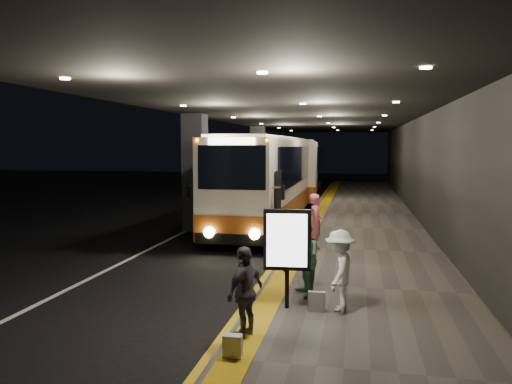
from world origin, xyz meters
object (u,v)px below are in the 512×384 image
(bag_polka, at_px, (317,301))
(info_sign, at_px, (287,242))
(passenger_waiting_grey, at_px, (245,292))
(stanchion_post, at_px, (285,250))
(coach_second, at_px, (298,172))
(passenger_boarding, at_px, (316,222))
(passenger_waiting_green, at_px, (304,258))
(coach_main, at_px, (266,185))
(bag_plain, at_px, (233,346))
(passenger_waiting_white, at_px, (340,270))

(bag_polka, bearing_deg, info_sign, 172.99)
(passenger_waiting_grey, height_order, stanchion_post, passenger_waiting_grey)
(coach_second, height_order, passenger_boarding, coach_second)
(stanchion_post, bearing_deg, passenger_boarding, 79.21)
(info_sign, bearing_deg, bag_polka, -12.52)
(passenger_boarding, xyz_separation_m, stanchion_post, (-0.52, -2.74, -0.28))
(bag_polka, bearing_deg, stanchion_post, 110.10)
(coach_second, xyz_separation_m, passenger_waiting_green, (2.48, -20.02, -0.71))
(passenger_boarding, height_order, passenger_waiting_grey, passenger_boarding)
(passenger_waiting_grey, bearing_deg, coach_main, -147.87)
(coach_main, height_order, passenger_waiting_grey, coach_main)
(coach_main, distance_m, stanchion_post, 7.86)
(bag_plain, bearing_deg, passenger_boarding, 85.95)
(bag_plain, relative_size, info_sign, 0.18)
(coach_second, relative_size, passenger_waiting_grey, 7.50)
(coach_second, distance_m, passenger_waiting_white, 21.00)
(coach_main, bearing_deg, passenger_waiting_green, -74.68)
(bag_polka, bearing_deg, passenger_waiting_grey, -124.92)
(bag_polka, distance_m, bag_plain, 2.52)
(coach_main, distance_m, passenger_waiting_white, 10.67)
(coach_main, height_order, passenger_boarding, coach_main)
(coach_main, distance_m, bag_polka, 10.77)
(bag_polka, bearing_deg, coach_second, 97.69)
(passenger_waiting_white, distance_m, bag_polka, 0.72)
(passenger_waiting_grey, bearing_deg, bag_polka, 168.36)
(coach_main, height_order, passenger_waiting_white, coach_main)
(passenger_boarding, xyz_separation_m, info_sign, (-0.09, -5.39, 0.44))
(passenger_waiting_green, bearing_deg, passenger_waiting_white, 24.31)
(coach_second, height_order, passenger_waiting_green, coach_second)
(passenger_waiting_grey, relative_size, bag_plain, 4.31)
(coach_main, xyz_separation_m, bag_plain, (1.83, -12.60, -1.34))
(passenger_boarding, bearing_deg, coach_second, 4.04)
(bag_plain, bearing_deg, info_sign, 79.10)
(coach_second, height_order, bag_plain, coach_second)
(passenger_boarding, distance_m, stanchion_post, 2.80)
(passenger_waiting_green, xyz_separation_m, passenger_waiting_white, (0.75, -0.71, -0.03))
(passenger_waiting_green, distance_m, stanchion_post, 1.97)
(passenger_boarding, relative_size, bag_plain, 4.89)
(passenger_waiting_grey, relative_size, stanchion_post, 1.32)
(passenger_boarding, relative_size, passenger_waiting_green, 1.06)
(passenger_waiting_green, relative_size, info_sign, 0.84)
(coach_main, bearing_deg, passenger_waiting_white, -71.75)
(passenger_waiting_green, relative_size, passenger_waiting_white, 1.04)
(passenger_boarding, relative_size, passenger_waiting_white, 1.10)
(passenger_waiting_white, relative_size, stanchion_post, 1.35)
(coach_main, bearing_deg, info_sign, -77.01)
(passenger_waiting_green, bearing_deg, bag_plain, -34.54)
(passenger_waiting_grey, height_order, info_sign, info_sign)
(passenger_waiting_green, distance_m, bag_polka, 1.11)
(coach_main, height_order, passenger_waiting_green, coach_main)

